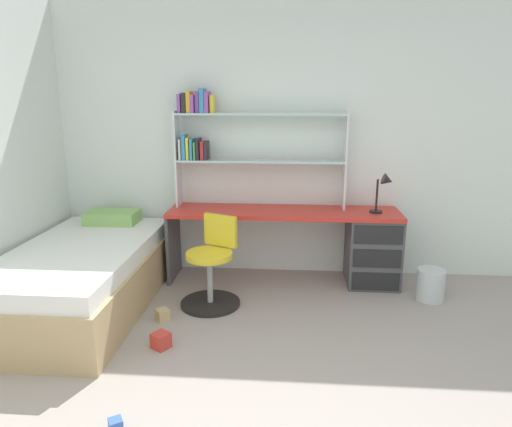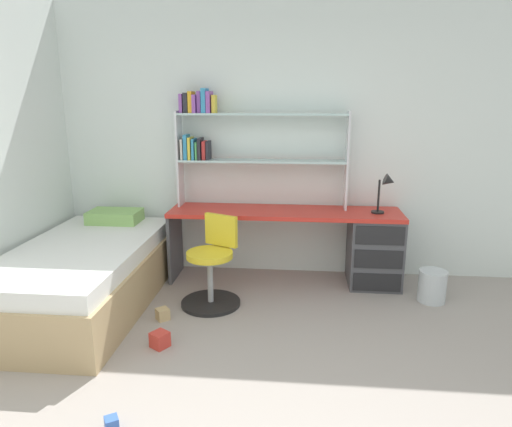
% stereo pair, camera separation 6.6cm
% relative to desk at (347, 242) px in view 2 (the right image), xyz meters
% --- Properties ---
extents(room_shell, '(5.62, 6.47, 2.70)m').
position_rel_desk_xyz_m(room_shell, '(-1.81, -1.17, 0.94)').
color(room_shell, silver).
rests_on(room_shell, ground_plane).
extents(desk, '(2.22, 0.52, 0.72)m').
position_rel_desk_xyz_m(desk, '(0.00, 0.00, 0.00)').
color(desk, red).
rests_on(desk, ground_plane).
extents(bookshelf_hutch, '(1.65, 0.22, 1.14)m').
position_rel_desk_xyz_m(bookshelf_hutch, '(-1.11, 0.14, 1.00)').
color(bookshelf_hutch, silver).
rests_on(bookshelf_hutch, desk).
extents(desk_lamp, '(0.20, 0.17, 0.38)m').
position_rel_desk_xyz_m(desk_lamp, '(0.33, -0.05, 0.56)').
color(desk_lamp, black).
rests_on(desk_lamp, desk).
extents(swivel_chair, '(0.52, 0.52, 0.78)m').
position_rel_desk_xyz_m(swivel_chair, '(-1.21, -0.59, -0.11)').
color(swivel_chair, black).
rests_on(swivel_chair, ground_plane).
extents(bed_platform, '(1.09, 2.02, 0.67)m').
position_rel_desk_xyz_m(bed_platform, '(-2.30, -0.73, -0.14)').
color(bed_platform, tan).
rests_on(bed_platform, ground_plane).
extents(waste_bin, '(0.24, 0.24, 0.29)m').
position_rel_desk_xyz_m(waste_bin, '(0.73, -0.36, -0.27)').
color(waste_bin, silver).
rests_on(waste_bin, ground_plane).
extents(toy_block_natural_0, '(0.13, 0.13, 0.10)m').
position_rel_desk_xyz_m(toy_block_natural_0, '(-1.56, -0.93, -0.37)').
color(toy_block_natural_0, tan).
rests_on(toy_block_natural_0, ground_plane).
extents(toy_block_blue_1, '(0.10, 0.10, 0.07)m').
position_rel_desk_xyz_m(toy_block_blue_1, '(-1.46, -2.22, -0.38)').
color(toy_block_blue_1, '#3860B7').
rests_on(toy_block_blue_1, ground_plane).
extents(toy_block_red_2, '(0.16, 0.16, 0.11)m').
position_rel_desk_xyz_m(toy_block_red_2, '(-1.46, -1.35, -0.36)').
color(toy_block_red_2, red).
rests_on(toy_block_red_2, ground_plane).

